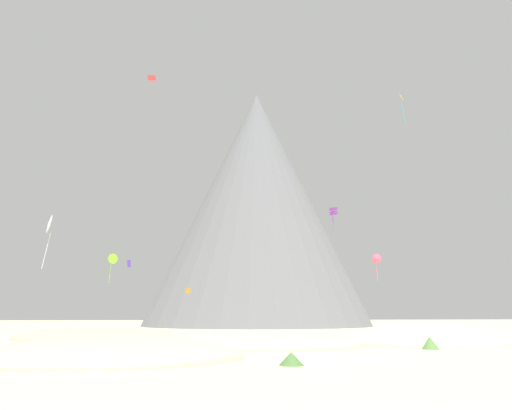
{
  "coord_description": "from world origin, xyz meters",
  "views": [
    {
      "loc": [
        -8.73,
        -29.73,
        2.81
      ],
      "look_at": [
        1.81,
        46.58,
        21.21
      ],
      "focal_mm": 32.12,
      "sensor_mm": 36.0,
      "label": 1
    }
  ],
  "objects": [
    {
      "name": "kite_lime_low",
      "position": [
        -22.78,
        53.68,
        12.25
      ],
      "size": [
        1.64,
        1.27,
        5.04
      ],
      "rotation": [
        0.0,
        0.0,
        3.76
      ],
      "color": "#8CD133"
    },
    {
      "name": "kite_red_high",
      "position": [
        -14.71,
        25.04,
        32.42
      ],
      "size": [
        1.16,
        0.31,
        0.91
      ],
      "rotation": [
        0.0,
        0.0,
        2.57
      ],
      "color": "red"
    },
    {
      "name": "kite_white_low",
      "position": [
        -26.27,
        27.85,
        13.42
      ],
      "size": [
        1.5,
        2.31,
        6.58
      ],
      "rotation": [
        0.0,
        0.0,
        5.15
      ],
      "color": "white"
    },
    {
      "name": "kite_gold_high",
      "position": [
        24.24,
        34.94,
        36.46
      ],
      "size": [
        0.88,
        1.06,
        5.08
      ],
      "rotation": [
        0.0,
        0.0,
        0.08
      ],
      "color": "gold"
    },
    {
      "name": "ground_plane",
      "position": [
        0.0,
        0.0,
        0.0
      ],
      "size": [
        400.0,
        400.0,
        0.0
      ],
      "primitive_type": "plane",
      "color": "beige"
    },
    {
      "name": "dune_foreground_right",
      "position": [
        -13.91,
        2.68,
        0.0
      ],
      "size": [
        18.91,
        16.16,
        2.69
      ],
      "primitive_type": "ellipsoid",
      "rotation": [
        0.0,
        0.0,
        1.65
      ],
      "color": "#CCBA8E",
      "rests_on": "ground_plane"
    },
    {
      "name": "dune_foreground_left",
      "position": [
        -3.22,
        13.38,
        0.0
      ],
      "size": [
        22.11,
        15.48,
        2.76
      ],
      "primitive_type": "ellipsoid",
      "rotation": [
        0.0,
        0.0,
        3.09
      ],
      "color": "#CCBA8E",
      "rests_on": "ground_plane"
    },
    {
      "name": "dune_midground",
      "position": [
        14.73,
        15.93,
        0.0
      ],
      "size": [
        23.97,
        24.5,
        3.59
      ],
      "primitive_type": "ellipsoid",
      "rotation": [
        0.0,
        0.0,
        2.51
      ],
      "color": "beige",
      "rests_on": "ground_plane"
    },
    {
      "name": "kite_orange_low",
      "position": [
        -9.44,
        56.1,
        7.0
      ],
      "size": [
        0.96,
        0.68,
        1.02
      ],
      "rotation": [
        0.0,
        0.0,
        6.16
      ],
      "color": "orange"
    },
    {
      "name": "bush_near_right",
      "position": [
        10.77,
        7.07,
        0.53
      ],
      "size": [
        1.44,
        1.44,
        1.07
      ],
      "primitive_type": "cone",
      "rotation": [
        0.0,
        0.0,
        3.11
      ],
      "color": "#568442",
      "rests_on": "ground_plane"
    },
    {
      "name": "bush_far_left",
      "position": [
        -3.05,
        -3.18,
        0.37
      ],
      "size": [
        1.95,
        1.95,
        0.73
      ],
      "primitive_type": "cone",
      "rotation": [
        0.0,
        0.0,
        4.23
      ],
      "color": "#477238",
      "rests_on": "ground_plane"
    },
    {
      "name": "kite_rainbow_low",
      "position": [
        26.47,
        54.69,
        13.18
      ],
      "size": [
        1.84,
        1.38,
        5.27
      ],
      "rotation": [
        0.0,
        0.0,
        5.75
      ],
      "color": "#E5668C"
    },
    {
      "name": "bush_ridge_crest",
      "position": [
        -7.39,
        22.85,
        0.42
      ],
      "size": [
        2.54,
        2.54,
        0.84
      ],
      "primitive_type": "cone",
      "rotation": [
        0.0,
        0.0,
        3.42
      ],
      "color": "#568442",
      "rests_on": "ground_plane"
    },
    {
      "name": "dune_back_low",
      "position": [
        -18.53,
        26.38,
        0.0
      ],
      "size": [
        31.38,
        30.88,
        2.51
      ],
      "primitive_type": "ellipsoid",
      "rotation": [
        0.0,
        0.0,
        2.39
      ],
      "color": "#C6B284",
      "rests_on": "ground_plane"
    },
    {
      "name": "kite_violet_mid",
      "position": [
        14.6,
        43.23,
        19.78
      ],
      "size": [
        1.68,
        1.71,
        4.45
      ],
      "rotation": [
        0.0,
        0.0,
        2.59
      ],
      "color": "purple"
    },
    {
      "name": "rock_massif",
      "position": [
        6.98,
        85.84,
        28.96
      ],
      "size": [
        73.12,
        73.12,
        62.1
      ],
      "color": "slate",
      "rests_on": "ground_plane"
    },
    {
      "name": "kite_indigo_low",
      "position": [
        -20.4,
        57.09,
        11.88
      ],
      "size": [
        0.74,
        0.36,
        1.42
      ],
      "rotation": [
        0.0,
        0.0,
        2.11
      ],
      "color": "#5138B2"
    }
  ]
}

